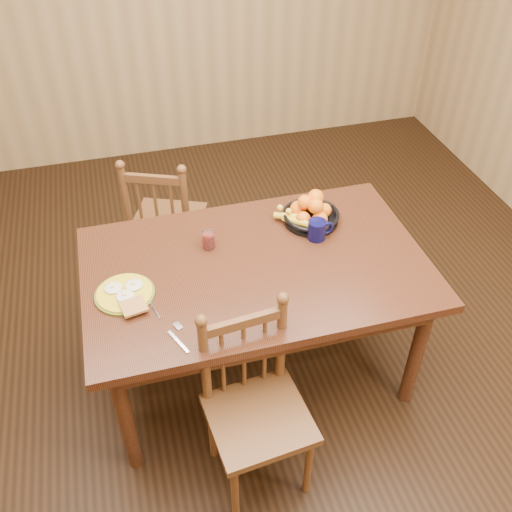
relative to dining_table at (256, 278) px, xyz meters
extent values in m
cube|color=black|center=(0.00, 0.00, -0.67)|extent=(4.50, 5.00, 0.01)
cube|color=black|center=(0.00, 0.00, 0.06)|extent=(1.60, 1.00, 0.04)
cube|color=black|center=(0.00, 0.42, -0.01)|extent=(1.40, 0.04, 0.10)
cube|color=black|center=(0.00, -0.42, -0.01)|extent=(1.40, 0.04, 0.10)
cube|color=black|center=(0.72, 0.00, -0.01)|extent=(0.04, 0.84, 0.10)
cube|color=black|center=(-0.72, 0.00, -0.01)|extent=(0.04, 0.84, 0.10)
cylinder|color=black|center=(-0.70, -0.40, -0.31)|extent=(0.07, 0.07, 0.70)
cylinder|color=black|center=(0.70, -0.40, -0.31)|extent=(0.07, 0.07, 0.70)
cylinder|color=black|center=(-0.70, 0.40, -0.31)|extent=(0.07, 0.07, 0.70)
cylinder|color=black|center=(0.70, 0.40, -0.31)|extent=(0.07, 0.07, 0.70)
cube|color=#553519|center=(-0.31, 0.89, -0.24)|extent=(0.53, 0.52, 0.04)
cylinder|color=#553519|center=(-0.09, 0.97, -0.46)|extent=(0.03, 0.03, 0.40)
cylinder|color=#553519|center=(-0.41, 1.10, -0.46)|extent=(0.03, 0.03, 0.40)
cylinder|color=#553519|center=(-0.22, 0.68, -0.46)|extent=(0.03, 0.03, 0.40)
cylinder|color=#553519|center=(-0.53, 0.81, -0.46)|extent=(0.03, 0.03, 0.40)
cylinder|color=#553519|center=(-0.23, 0.66, 0.00)|extent=(0.04, 0.04, 0.49)
cylinder|color=#553519|center=(-0.54, 0.79, 0.00)|extent=(0.04, 0.04, 0.49)
cylinder|color=#553519|center=(-0.38, 0.73, -0.05)|extent=(0.02, 0.02, 0.37)
cube|color=#553519|center=(-0.38, 0.73, 0.17)|extent=(0.32, 0.16, 0.05)
cube|color=#553519|center=(-0.15, -0.60, -0.24)|extent=(0.45, 0.43, 0.04)
cylinder|color=#553519|center=(-0.30, -0.78, -0.46)|extent=(0.03, 0.03, 0.40)
cylinder|color=#553519|center=(0.03, -0.74, -0.46)|extent=(0.03, 0.03, 0.40)
cylinder|color=#553519|center=(-0.33, -0.46, -0.46)|extent=(0.03, 0.03, 0.40)
cylinder|color=#553519|center=(0.00, -0.42, -0.46)|extent=(0.03, 0.03, 0.40)
cylinder|color=#553519|center=(-0.34, -0.44, 0.00)|extent=(0.04, 0.04, 0.49)
cylinder|color=#553519|center=(0.00, -0.41, 0.00)|extent=(0.04, 0.04, 0.49)
cylinder|color=#553519|center=(-0.17, -0.42, -0.04)|extent=(0.02, 0.02, 0.38)
cube|color=#553519|center=(-0.17, -0.42, 0.17)|extent=(0.34, 0.06, 0.05)
cylinder|color=#59601E|center=(-0.61, -0.05, 0.09)|extent=(0.26, 0.26, 0.01)
cylinder|color=gold|center=(-0.61, -0.05, 0.10)|extent=(0.24, 0.24, 0.01)
ellipsoid|color=silver|center=(-0.66, -0.01, 0.11)|extent=(0.08, 0.08, 0.01)
cube|color=#F2E08C|center=(-0.66, -0.01, 0.12)|extent=(0.02, 0.02, 0.01)
ellipsoid|color=silver|center=(-0.57, -0.02, 0.11)|extent=(0.08, 0.08, 0.01)
cube|color=#F2E08C|center=(-0.57, -0.02, 0.12)|extent=(0.02, 0.02, 0.01)
ellipsoid|color=silver|center=(-0.61, -0.08, 0.11)|extent=(0.08, 0.08, 0.01)
cube|color=#F2E08C|center=(-0.61, -0.08, 0.12)|extent=(0.02, 0.02, 0.01)
cube|color=brown|center=(-0.58, -0.15, 0.11)|extent=(0.12, 0.12, 0.01)
cube|color=silver|center=(-0.43, -0.38, 0.09)|extent=(0.07, 0.14, 0.00)
cube|color=silver|center=(-0.42, -0.29, 0.09)|extent=(0.04, 0.05, 0.00)
cube|color=silver|center=(-0.50, -0.17, 0.09)|extent=(0.04, 0.12, 0.00)
ellipsoid|color=silver|center=(-0.51, -0.10, 0.09)|extent=(0.03, 0.04, 0.01)
cylinder|color=black|center=(0.34, 0.11, 0.13)|extent=(0.09, 0.09, 0.10)
torus|color=black|center=(0.39, 0.11, 0.13)|extent=(0.07, 0.03, 0.07)
cylinder|color=black|center=(0.34, 0.11, 0.18)|extent=(0.08, 0.08, 0.00)
cylinder|color=silver|center=(-0.19, 0.18, 0.13)|extent=(0.06, 0.06, 0.09)
cylinder|color=maroon|center=(-0.19, 0.18, 0.12)|extent=(0.05, 0.05, 0.07)
cylinder|color=black|center=(0.36, 0.25, 0.09)|extent=(0.28, 0.28, 0.02)
torus|color=black|center=(0.36, 0.25, 0.13)|extent=(0.29, 0.29, 0.02)
cylinder|color=black|center=(0.36, 0.25, 0.09)|extent=(0.10, 0.10, 0.01)
sphere|color=orange|center=(0.43, 0.25, 0.14)|extent=(0.07, 0.07, 0.07)
sphere|color=orange|center=(0.38, 0.32, 0.14)|extent=(0.08, 0.08, 0.08)
sphere|color=orange|center=(0.30, 0.29, 0.15)|extent=(0.08, 0.08, 0.08)
sphere|color=orange|center=(0.30, 0.21, 0.14)|extent=(0.07, 0.07, 0.07)
sphere|color=orange|center=(0.38, 0.18, 0.14)|extent=(0.08, 0.08, 0.08)
sphere|color=orange|center=(0.39, 0.28, 0.21)|extent=(0.08, 0.08, 0.08)
sphere|color=orange|center=(0.32, 0.26, 0.20)|extent=(0.07, 0.07, 0.07)
sphere|color=orange|center=(0.36, 0.21, 0.21)|extent=(0.08, 0.08, 0.08)
cylinder|color=yellow|center=(0.27, 0.21, 0.13)|extent=(0.10, 0.17, 0.07)
cylinder|color=yellow|center=(0.25, 0.26, 0.13)|extent=(0.14, 0.15, 0.07)
camera|label=1|loc=(-0.53, -1.93, 1.84)|focal=40.00mm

